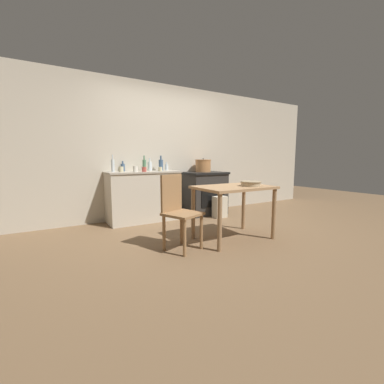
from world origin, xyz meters
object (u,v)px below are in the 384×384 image
mixing_bowl_large (251,183)px  cup_right (160,169)px  cup_end_right (121,169)px  flour_sack (220,207)px  bottle_center (150,166)px  bottle_left (161,165)px  stock_pot (203,166)px  cup_far_right (144,169)px  bottle_center_left (144,165)px  work_table (234,194)px  cup_mid_right (135,169)px  stove (204,193)px  bottle_center_right (113,165)px  chair (178,210)px  bottle_far_left (167,167)px  bottle_mid_left (123,167)px

mixing_bowl_large → cup_right: (-0.63, 1.65, 0.15)m
cup_end_right → flour_sack: bearing=-14.3°
bottle_center → bottle_left: bearing=-8.2°
stock_pot → cup_far_right: (-1.36, -0.21, -0.04)m
mixing_bowl_large → bottle_center_left: size_ratio=1.03×
cup_right → cup_end_right: 0.69m
work_table → flour_sack: (0.64, 1.15, -0.43)m
work_table → flour_sack: size_ratio=2.54×
bottle_center → cup_mid_right: bearing=-143.9°
bottle_center_left → cup_end_right: 0.50m
mixing_bowl_large → bottle_center: size_ratio=1.25×
stove → stock_pot: bearing=79.3°
bottle_center → cup_right: 0.28m
stove → bottle_left: size_ratio=3.05×
work_table → bottle_center_right: size_ratio=3.58×
cup_right → cup_mid_right: bearing=-178.5°
bottle_center → mixing_bowl_large: bearing=-69.2°
chair → flour_sack: chair is taller
stove → work_table: 1.73m
stove → cup_end_right: bearing=-179.7°
cup_right → cup_far_right: bearing=-168.7°
stove → bottle_left: (-0.90, 0.15, 0.58)m
stove → cup_far_right: size_ratio=10.16×
stock_pot → cup_far_right: size_ratio=3.85×
mixing_bowl_large → bottle_left: bottle_left is taller
bottle_center_left → cup_far_right: bottle_center_left is taller
cup_end_right → bottle_left: bearing=11.3°
cup_mid_right → cup_far_right: cup_mid_right is taller
chair → cup_mid_right: (-0.03, 1.48, 0.45)m
bottle_far_left → cup_mid_right: bottle_far_left is taller
chair → cup_far_right: bearing=65.2°
flour_sack → mixing_bowl_large: size_ratio=1.42×
cup_end_right → chair: bearing=-80.6°
chair → bottle_center_left: (0.22, 1.72, 0.51)m
bottle_far_left → cup_end_right: size_ratio=1.75×
bottle_center → bottle_far_left: bearing=-2.4°
bottle_far_left → stock_pot: bearing=-7.0°
bottle_left → cup_mid_right: bearing=-157.7°
cup_mid_right → bottle_center: bearing=36.1°
stock_pot → mixing_bowl_large: bearing=-102.5°
chair → bottle_center_right: bearing=81.8°
bottle_center → work_table: bearing=-73.9°
stove → cup_mid_right: bearing=-176.6°
work_table → bottle_center_left: size_ratio=3.73×
stove → mixing_bowl_large: size_ratio=2.97×
bottle_center_right → bottle_far_left: bearing=4.5°
bottle_far_left → work_table: bearing=-84.3°
stock_pot → bottle_center_left: (-1.24, 0.08, 0.03)m
bottle_far_left → cup_far_right: (-0.58, -0.31, -0.02)m
bottle_mid_left → bottle_center_right: 0.27m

